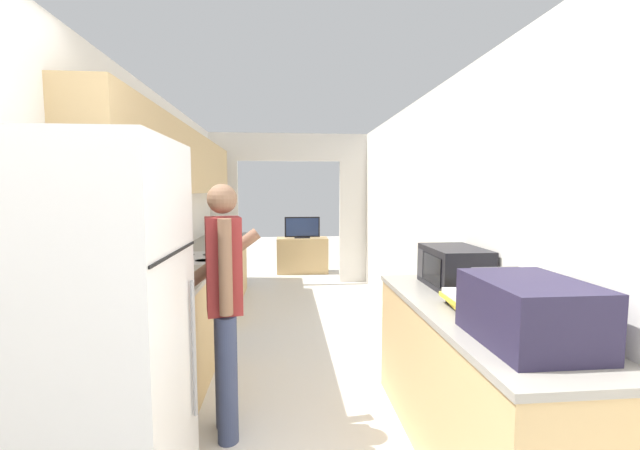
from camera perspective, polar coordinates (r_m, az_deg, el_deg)
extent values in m
cube|color=white|center=(3.47, -26.23, -0.78)|extent=(0.06, 7.81, 2.50)
cube|color=tan|center=(4.38, -19.36, 8.57)|extent=(0.32, 4.15, 0.64)
cube|color=white|center=(3.53, 18.31, -0.42)|extent=(0.06, 7.81, 2.50)
cube|color=white|center=(6.67, -14.57, 0.23)|extent=(0.65, 0.06, 2.05)
cube|color=white|center=(6.69, 5.62, 0.39)|extent=(0.65, 0.06, 2.05)
cube|color=white|center=(6.59, -4.53, 11.21)|extent=(2.99, 0.06, 0.45)
cube|color=tan|center=(3.23, -22.19, -15.98)|extent=(0.60, 1.44, 0.86)
cube|color=gray|center=(3.10, -22.50, -8.25)|extent=(0.62, 1.45, 0.03)
cube|color=tan|center=(5.55, -14.67, -6.93)|extent=(0.60, 1.92, 0.86)
cube|color=gray|center=(5.48, -14.76, -2.33)|extent=(0.62, 1.94, 0.03)
cube|color=#9EA3A8|center=(2.71, -25.20, -9.93)|extent=(0.42, 0.44, 0.00)
cube|color=tan|center=(2.62, 21.05, -21.10)|extent=(0.60, 1.81, 0.86)
cube|color=gray|center=(2.46, 21.39, -11.67)|extent=(0.62, 1.84, 0.03)
cube|color=white|center=(2.09, -30.03, -14.43)|extent=(0.73, 0.72, 1.80)
cube|color=black|center=(1.87, -20.29, -3.79)|extent=(0.01, 0.69, 0.01)
cylinder|color=#99999E|center=(2.22, -17.87, -16.75)|extent=(0.02, 0.02, 0.72)
cube|color=#B7B7BC|center=(4.25, -17.60, -10.48)|extent=(0.62, 0.79, 0.90)
cube|color=black|center=(4.20, -13.33, -10.59)|extent=(0.01, 0.54, 0.27)
cylinder|color=#B7B7BC|center=(4.14, -13.12, -7.60)|extent=(0.02, 0.63, 0.02)
cube|color=#B7B7BC|center=(4.22, -21.64, -3.53)|extent=(0.04, 0.79, 0.14)
cylinder|color=#232328|center=(3.96, -16.55, -4.99)|extent=(0.16, 0.16, 0.01)
cylinder|color=#232328|center=(4.30, -15.64, -4.18)|extent=(0.16, 0.16, 0.01)
cylinder|color=#232328|center=(4.02, -20.03, -4.95)|extent=(0.16, 0.16, 0.01)
cylinder|color=#232328|center=(4.35, -18.86, -4.16)|extent=(0.16, 0.16, 0.01)
cylinder|color=#384266|center=(2.67, -13.35, -21.05)|extent=(0.16, 0.16, 0.80)
cylinder|color=#384266|center=(2.83, -13.66, -19.55)|extent=(0.16, 0.16, 0.80)
cube|color=maroon|center=(2.53, -13.85, -5.70)|extent=(0.25, 0.25, 0.60)
cylinder|color=#8C664C|center=(2.38, -13.59, -5.98)|extent=(0.10, 0.10, 0.57)
cylinder|color=#8C664C|center=(2.67, -14.09, -4.81)|extent=(0.52, 0.19, 0.39)
sphere|color=#8C664C|center=(2.49, -14.05, 3.72)|extent=(0.18, 0.18, 0.18)
cube|color=#231E38|center=(2.01, 28.05, -12.44)|extent=(0.43, 0.54, 0.18)
cube|color=#231E38|center=(1.97, 28.23, -8.47)|extent=(0.43, 0.54, 0.10)
cube|color=#2D2D33|center=(2.21, 24.14, -6.90)|extent=(0.26, 0.02, 0.10)
cube|color=black|center=(2.91, 18.93, -5.82)|extent=(0.35, 0.51, 0.28)
cube|color=black|center=(2.79, 15.98, -6.19)|extent=(0.01, 0.31, 0.19)
cube|color=#38383D|center=(3.00, 14.42, -5.37)|extent=(0.01, 0.10, 0.20)
cube|color=black|center=(2.45, 21.14, -11.02)|extent=(0.23, 0.26, 0.02)
cube|color=gold|center=(2.44, 20.60, -10.55)|extent=(0.22, 0.24, 0.02)
cube|color=gold|center=(2.44, 20.41, -10.00)|extent=(0.23, 0.26, 0.03)
cube|color=white|center=(2.43, 20.95, -9.44)|extent=(0.25, 0.24, 0.03)
cube|color=tan|center=(7.50, -2.60, -4.40)|extent=(0.96, 0.42, 0.67)
cube|color=black|center=(7.41, -2.60, -1.82)|extent=(0.29, 0.16, 0.02)
cube|color=black|center=(7.39, -2.60, -0.28)|extent=(0.66, 0.04, 0.38)
cube|color=navy|center=(7.36, -2.60, -0.30)|extent=(0.61, 0.01, 0.33)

